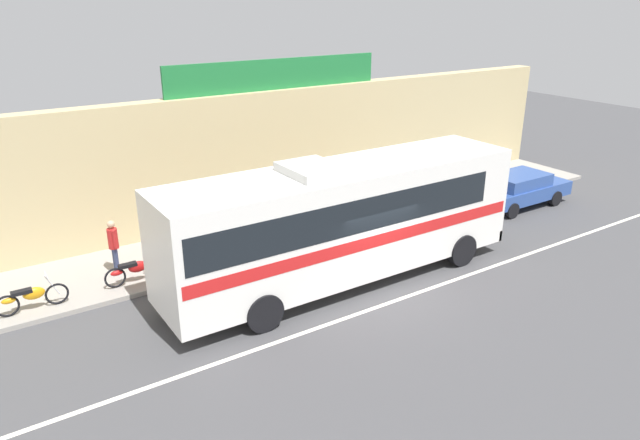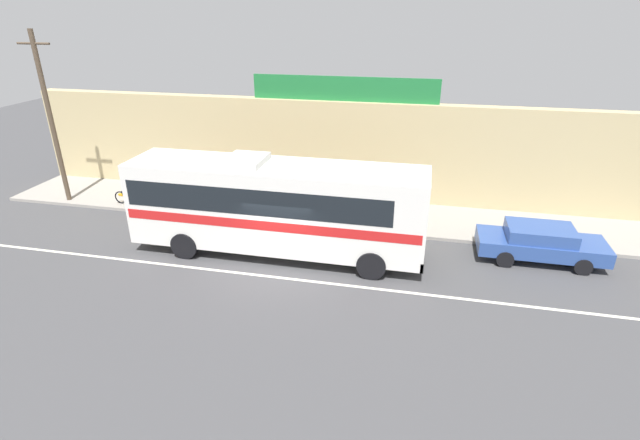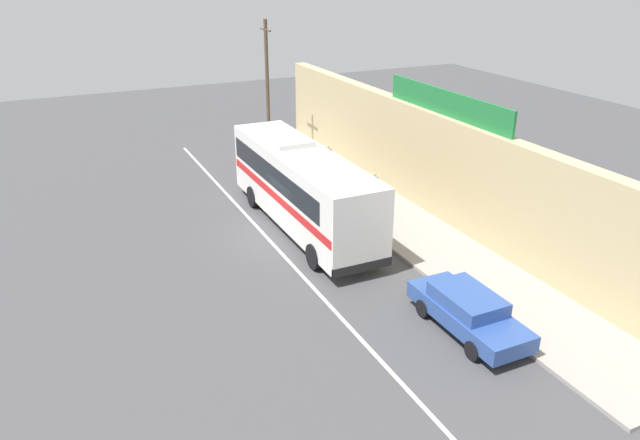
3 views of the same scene
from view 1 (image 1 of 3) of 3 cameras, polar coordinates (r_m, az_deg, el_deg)
name	(u,v)px [view 1 (image 1 of 3)]	position (r m, az deg, el deg)	size (l,w,h in m)	color
ground_plane	(375,290)	(17.24, 5.39, -6.87)	(70.00, 70.00, 0.00)	#444447
sidewalk_slab	(285,232)	(21.10, -3.41, -1.16)	(30.00, 3.60, 0.14)	gray
storefront_facade	(255,156)	(22.16, -6.35, 6.20)	(30.00, 0.70, 4.80)	tan
storefront_billboard	(277,74)	(22.07, -4.23, 14.02)	(8.65, 0.12, 1.10)	#1E7538
road_center_stripe	(393,302)	(16.70, 7.11, -7.91)	(30.00, 0.14, 0.01)	silver
intercity_bus	(342,217)	(16.87, 2.16, 0.29)	(11.10, 2.63, 3.78)	white
parked_car	(518,189)	(24.95, 18.81, 2.91)	(4.57, 1.83, 1.37)	#2D4C93
motorcycle_green	(135,269)	(17.96, -17.62, -4.62)	(1.85, 0.56, 0.94)	black
motorcycle_purple	(31,296)	(17.46, -26.42, -6.70)	(1.85, 0.56, 0.94)	black
pedestrian_by_curb	(264,211)	(20.13, -5.46, 0.92)	(0.30, 0.48, 1.72)	black
pedestrian_far_left	(113,243)	(18.52, -19.53, -2.12)	(0.30, 0.48, 1.71)	navy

